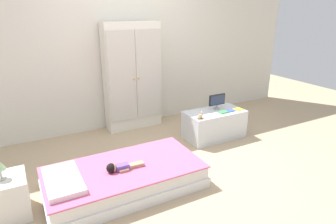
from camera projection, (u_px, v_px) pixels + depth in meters
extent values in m
cube|color=tan|center=(171.00, 167.00, 3.53)|extent=(10.00, 10.00, 0.02)
cube|color=silver|center=(121.00, 40.00, 4.38)|extent=(6.40, 0.05, 2.70)
cube|color=white|center=(125.00, 183.00, 3.08)|extent=(1.60, 0.83, 0.11)
cube|color=silver|center=(124.00, 174.00, 3.04)|extent=(1.56, 0.79, 0.13)
cube|color=#D65B84|center=(124.00, 168.00, 3.02)|extent=(1.59, 0.82, 0.02)
cube|color=white|center=(63.00, 180.00, 2.74)|extent=(0.32, 0.60, 0.05)
cube|color=#6B4CB2|center=(123.00, 167.00, 2.96)|extent=(0.13, 0.08, 0.06)
cube|color=tan|center=(135.00, 164.00, 3.04)|extent=(0.16, 0.04, 0.04)
cube|color=tan|center=(137.00, 166.00, 3.01)|extent=(0.16, 0.04, 0.04)
cube|color=tan|center=(121.00, 166.00, 3.01)|extent=(0.10, 0.03, 0.03)
cube|color=tan|center=(124.00, 171.00, 2.92)|extent=(0.10, 0.03, 0.03)
sphere|color=tan|center=(112.00, 168.00, 2.91)|extent=(0.09, 0.09, 0.09)
sphere|color=black|center=(111.00, 168.00, 2.90)|extent=(0.10, 0.10, 0.10)
cube|color=silver|center=(6.00, 198.00, 2.62)|extent=(0.37, 0.37, 0.39)
cylinder|color=#B7B2AD|center=(2.00, 179.00, 2.55)|extent=(0.08, 0.08, 0.01)
cylinder|color=#B7B2AD|center=(1.00, 174.00, 2.53)|extent=(0.02, 0.02, 0.08)
cube|color=white|center=(132.00, 77.00, 4.45)|extent=(0.85, 0.26, 1.62)
cube|color=beige|center=(122.00, 77.00, 4.23)|extent=(0.40, 0.02, 1.33)
cube|color=beige|center=(149.00, 74.00, 4.42)|extent=(0.40, 0.02, 1.33)
sphere|color=gold|center=(134.00, 79.00, 4.30)|extent=(0.02, 0.02, 0.02)
sphere|color=gold|center=(139.00, 79.00, 4.34)|extent=(0.02, 0.02, 0.02)
cube|color=silver|center=(214.00, 124.00, 4.25)|extent=(0.86, 0.45, 0.40)
cylinder|color=#99999E|center=(217.00, 108.00, 4.28)|extent=(0.10, 0.10, 0.01)
cylinder|color=#99999E|center=(217.00, 106.00, 4.27)|extent=(0.02, 0.02, 0.05)
cube|color=black|center=(217.00, 100.00, 4.24)|extent=(0.27, 0.02, 0.16)
cube|color=#28334C|center=(218.00, 100.00, 4.22)|extent=(0.25, 0.01, 0.14)
cube|color=#8E6642|center=(200.00, 118.00, 3.90)|extent=(0.08, 0.01, 0.01)
cube|color=#8E6642|center=(201.00, 119.00, 3.88)|extent=(0.08, 0.01, 0.01)
cube|color=#D1B289|center=(200.00, 116.00, 3.87)|extent=(0.06, 0.02, 0.03)
cylinder|color=#D1B289|center=(201.00, 117.00, 3.90)|extent=(0.01, 0.01, 0.02)
cylinder|color=#D1B289|center=(202.00, 117.00, 3.88)|extent=(0.01, 0.01, 0.02)
cylinder|color=#D1B289|center=(199.00, 117.00, 3.88)|extent=(0.01, 0.01, 0.02)
cylinder|color=#D1B289|center=(199.00, 118.00, 3.87)|extent=(0.01, 0.01, 0.02)
cylinder|color=#D1B289|center=(202.00, 114.00, 3.88)|extent=(0.02, 0.02, 0.02)
sphere|color=#D1B289|center=(202.00, 112.00, 3.87)|extent=(0.03, 0.03, 0.03)
cube|color=#429E51|center=(223.00, 112.00, 4.12)|extent=(0.12, 0.09, 0.02)
cube|color=blue|center=(230.00, 111.00, 4.18)|extent=(0.13, 0.08, 0.01)
cube|color=gold|center=(238.00, 109.00, 4.24)|extent=(0.13, 0.10, 0.01)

